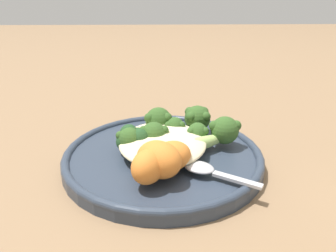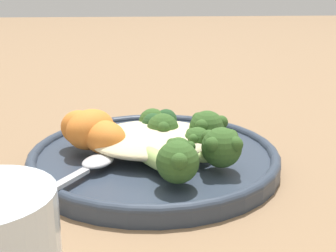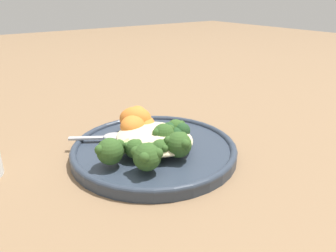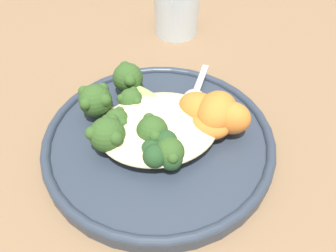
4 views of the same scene
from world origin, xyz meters
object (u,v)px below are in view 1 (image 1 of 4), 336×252
quinoa_mound (165,141)px  broccoli_stalk_5 (160,138)px  broccoli_stalk_2 (197,121)px  broccoli_stalk_1 (193,138)px  sweet_potato_chunk_1 (174,156)px  sweet_potato_chunk_0 (160,159)px  kale_tuft (135,138)px  broccoli_stalk_3 (176,131)px  sweet_potato_chunk_3 (152,161)px  sweet_potato_chunk_2 (150,167)px  plate (165,157)px  broccoli_stalk_6 (138,142)px  broccoli_stalk_0 (217,135)px  broccoli_stalk_4 (163,126)px  spoon (208,169)px

quinoa_mound → broccoli_stalk_5: broccoli_stalk_5 is taller
quinoa_mound → broccoli_stalk_2: (-0.06, 0.05, 0.01)m
broccoli_stalk_1 → sweet_potato_chunk_1: 0.07m
sweet_potato_chunk_0 → kale_tuft: (-0.08, -0.04, -0.01)m
sweet_potato_chunk_1 → broccoli_stalk_3: bearing=174.5°
sweet_potato_chunk_0 → sweet_potato_chunk_1: size_ratio=1.10×
sweet_potato_chunk_3 → sweet_potato_chunk_2: bearing=-2.8°
broccoli_stalk_1 → sweet_potato_chunk_1: bearing=-167.4°
sweet_potato_chunk_2 → kale_tuft: sweet_potato_chunk_2 is taller
plate → broccoli_stalk_6: (0.00, -0.04, 0.03)m
quinoa_mound → sweet_potato_chunk_0: 0.08m
quinoa_mound → broccoli_stalk_0: broccoli_stalk_0 is taller
quinoa_mound → broccoli_stalk_4: bearing=-177.5°
sweet_potato_chunk_0 → sweet_potato_chunk_2: sweet_potato_chunk_0 is taller
broccoli_stalk_5 → broccoli_stalk_3: bearing=-77.1°
quinoa_mound → broccoli_stalk_1: broccoli_stalk_1 is taller
broccoli_stalk_1 → quinoa_mound: bearing=136.1°
sweet_potato_chunk_1 → broccoli_stalk_5: bearing=-164.3°
broccoli_stalk_4 → broccoli_stalk_6: size_ratio=1.36×
broccoli_stalk_2 → spoon: (0.12, -0.00, -0.02)m
quinoa_mound → spoon: size_ratio=1.52×
broccoli_stalk_6 → broccoli_stalk_3: bearing=-124.5°
broccoli_stalk_6 → sweet_potato_chunk_1: size_ratio=1.74×
broccoli_stalk_5 → sweet_potato_chunk_3: bearing=130.3°
broccoli_stalk_1 → broccoli_stalk_2: (-0.05, 0.01, 0.01)m
broccoli_stalk_6 → sweet_potato_chunk_0: size_ratio=1.58×
broccoli_stalk_5 → kale_tuft: (-0.00, -0.04, -0.00)m
plate → broccoli_stalk_0: size_ratio=2.38×
broccoli_stalk_1 → sweet_potato_chunk_1: (0.06, -0.03, 0.01)m
broccoli_stalk_0 → broccoli_stalk_2: same height
broccoli_stalk_3 → plate: bearing=158.3°
broccoli_stalk_2 → sweet_potato_chunk_2: (0.14, -0.07, 0.00)m
broccoli_stalk_1 → broccoli_stalk_5: 0.05m
broccoli_stalk_5 → spoon: (0.07, 0.06, -0.01)m
broccoli_stalk_0 → broccoli_stalk_4: bearing=127.3°
broccoli_stalk_2 → spoon: bearing=-155.6°
broccoli_stalk_1 → broccoli_stalk_4: bearing=87.4°
broccoli_stalk_5 → sweet_potato_chunk_1: same height
sweet_potato_chunk_1 → sweet_potato_chunk_3: (0.00, -0.03, -0.00)m
quinoa_mound → sweet_potato_chunk_3: (0.06, -0.02, 0.00)m
broccoli_stalk_1 → sweet_potato_chunk_2: bearing=-174.0°
broccoli_stalk_5 → sweet_potato_chunk_0: (0.07, -0.00, 0.01)m
broccoli_stalk_0 → sweet_potato_chunk_0: (0.08, -0.08, 0.01)m
quinoa_mound → broccoli_stalk_6: 0.04m
plate → sweet_potato_chunk_2: sweet_potato_chunk_2 is taller
quinoa_mound → kale_tuft: (-0.01, -0.04, 0.00)m
sweet_potato_chunk_3 → broccoli_stalk_4: bearing=171.6°
broccoli_stalk_4 → sweet_potato_chunk_1: (0.10, 0.01, 0.00)m
broccoli_stalk_2 → sweet_potato_chunk_2: same height
sweet_potato_chunk_0 → kale_tuft: 0.09m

